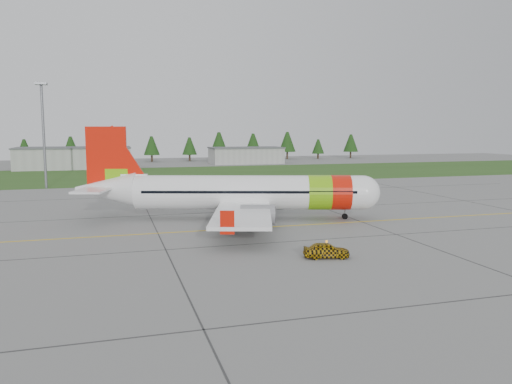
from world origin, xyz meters
name	(u,v)px	position (x,y,z in m)	size (l,w,h in m)	color
ground	(312,240)	(0.00, 0.00, 0.00)	(320.00, 320.00, 0.00)	gray
aircraft	(242,193)	(-3.75, 14.09, 3.40)	(37.97, 35.88, 11.80)	white
follow_me_car	(327,235)	(-1.53, -7.06, 2.05)	(1.65, 1.40, 4.10)	#E2AB0C
service_van	(135,176)	(-15.19, 53.90, 2.43)	(1.70, 1.60, 4.86)	silver
grass_strip	(190,174)	(0.00, 82.00, 0.01)	(320.00, 50.00, 0.03)	#30561E
taxi_guideline	(286,226)	(0.00, 8.00, 0.01)	(120.00, 0.25, 0.02)	gold
hangar_west	(74,159)	(-30.00, 110.00, 3.00)	(32.00, 14.00, 6.00)	#A8A8A3
hangar_east	(246,156)	(25.00, 118.00, 2.60)	(24.00, 12.00, 5.20)	#A8A8A3
floodlight_mast	(44,137)	(-32.00, 58.00, 10.00)	(0.50, 0.50, 20.00)	slate
treeline	(166,148)	(0.00, 138.00, 5.00)	(160.00, 8.00, 10.00)	#1C3F14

